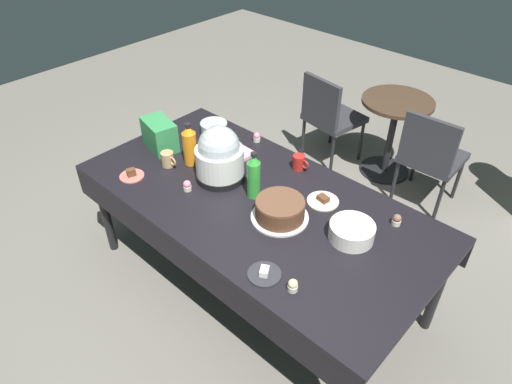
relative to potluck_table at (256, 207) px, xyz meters
The scene contains 22 objects.
ground 0.69m from the potluck_table, ahead, with size 9.00×9.00×0.00m, color slate.
potluck_table is the anchor object (origin of this frame).
frosted_layer_cake 0.25m from the potluck_table, ahead, with size 0.33×0.33×0.12m.
slow_cooker 0.38m from the potluck_table, behind, with size 0.31×0.31×0.36m.
glass_salad_bowl 0.82m from the potluck_table, 154.52° to the left, with size 0.19×0.19×0.08m, color #B2C6BC.
ceramic_snack_bowl 0.62m from the potluck_table, ahead, with size 0.24×0.24×0.09m, color silver.
dessert_plate_cream 0.40m from the potluck_table, 38.78° to the left, with size 0.19×0.19×0.04m.
dessert_plate_coral 0.82m from the potluck_table, 153.16° to the right, with size 0.15×0.15×0.06m.
dessert_plate_charcoal 0.60m from the potluck_table, 43.30° to the right, with size 0.17×0.17×0.04m.
cupcake_mint 0.72m from the potluck_table, 33.16° to the right, with size 0.05×0.05×0.07m.
cupcake_vanilla 0.81m from the potluck_table, 26.48° to the left, with size 0.05×0.05×0.07m.
cupcake_berry 0.43m from the potluck_table, 148.74° to the right, with size 0.05×0.05×0.07m.
cupcake_rose 0.66m from the potluck_table, 132.35° to the left, with size 0.05×0.05×0.07m.
soda_bottle_orange_juice 0.60m from the potluck_table, behind, with size 0.09×0.09×0.29m.
soda_bottle_lime_soda 0.21m from the potluck_table, 156.43° to the left, with size 0.08×0.08×0.30m.
coffee_mug_red 0.43m from the potluck_table, 91.30° to the left, with size 0.12×0.08×0.10m.
coffee_mug_tan 0.68m from the potluck_table, 168.66° to the right, with size 0.13×0.08×0.10m.
soda_carton 0.88m from the potluck_table, behind, with size 0.26×0.16×0.20m, color #338C4C.
paper_napkin_stack 0.48m from the potluck_table, 144.38° to the left, with size 0.14×0.14×0.02m, color pink.
maroon_chair_left 1.68m from the potluck_table, 109.70° to the left, with size 0.50×0.50×0.85m.
maroon_chair_right 1.63m from the potluck_table, 75.60° to the left, with size 0.46×0.46×0.85m.
round_cafe_table 1.80m from the potluck_table, 91.60° to the left, with size 0.60×0.60×0.72m.
Camera 1 is at (1.44, -1.56, 2.45)m, focal length 32.23 mm.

